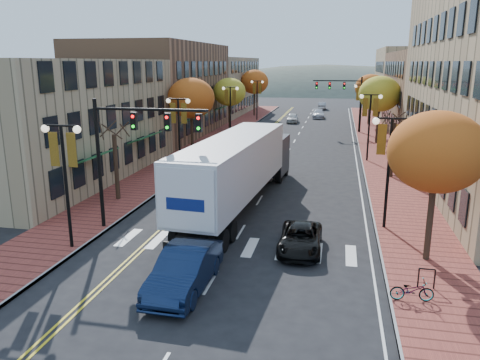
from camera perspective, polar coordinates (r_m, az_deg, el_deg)
The scene contains 32 objects.
ground at distance 21.46m, azimuth -2.14°, elevation -10.03°, with size 200.00×200.00×0.00m, color black.
sidewalk_left at distance 54.00m, azimuth -3.08°, elevation 4.89°, with size 4.00×85.00×0.15m, color brown.
sidewalk_right at distance 52.37m, azimuth 16.37°, elevation 4.04°, with size 4.00×85.00×0.15m, color brown.
building_left_near at distance 38.93m, azimuth -22.42°, elevation 6.80°, with size 12.00×22.00×9.00m, color #9E8966.
building_left_mid at distance 59.23m, azimuth -9.90°, elevation 10.81°, with size 12.00×24.00×11.00m, color brown.
building_left_far at distance 82.99m, azimuth -3.41°, elevation 11.39°, with size 12.00×26.00×9.50m, color #9E8966.
building_right_mid at distance 62.60m, azimuth 24.87°, elevation 9.44°, with size 15.00×24.00×10.00m, color brown.
building_right_far at distance 84.16m, azimuth 21.68°, elevation 10.99°, with size 15.00×20.00×11.00m, color #9E8966.
tree_left_a at distance 31.00m, azimuth -14.86°, elevation 1.52°, with size 0.28×0.28×4.20m.
tree_left_b at distance 45.26m, azimuth -5.98°, elevation 9.88°, with size 4.48×4.48×7.21m.
tree_left_c at distance 60.68m, azimuth -1.29°, elevation 10.67°, with size 4.16×4.16×6.69m.
tree_left_d at distance 78.26m, azimuth 1.77°, elevation 11.86°, with size 4.61×4.61×7.42m.
tree_right_a at distance 21.71m, azimuth 22.89°, elevation 3.14°, with size 4.16×4.16×6.69m.
tree_right_b at distance 37.78m, azimuth 18.12°, elevation 3.51°, with size 0.28×0.28×4.20m.
tree_right_c at distance 53.24m, azimuth 16.66°, elevation 10.02°, with size 4.48×4.48×7.21m.
tree_right_d at distance 69.18m, azimuth 15.65°, elevation 10.79°, with size 4.35×4.35×7.00m.
lamp_left_a at distance 23.05m, azimuth -20.65°, elevation 2.01°, with size 1.96×0.36×6.05m.
lamp_left_b at distance 37.34m, azimuth -7.49°, elevation 7.16°, with size 1.96×0.36×6.05m.
lamp_left_c at distance 54.56m, azimuth -1.19°, elevation 9.47°, with size 1.96×0.36×6.05m.
lamp_left_d at distance 72.17m, azimuth 2.10°, elevation 10.62°, with size 1.96×0.36×6.05m.
lamp_right_a at distance 25.51m, azimuth 17.80°, elevation 3.35°, with size 1.96×0.36×6.05m.
lamp_right_b at distance 43.29m, azimuth 15.55°, elevation 7.72°, with size 1.96×0.36×6.05m.
lamp_right_c at distance 61.19m, azimuth 14.60°, elevation 9.54°, with size 1.96×0.36×6.05m.
traffic_mast_near at distance 24.56m, azimuth -13.06°, elevation 4.75°, with size 6.10×0.35×7.00m.
traffic_mast_far at distance 61.09m, azimuth 12.71°, elevation 10.23°, with size 6.10×0.34×7.00m.
semi_truck at distance 28.83m, azimuth 0.08°, elevation 1.86°, with size 4.18×18.21×4.51m.
navy_sedan at distance 18.91m, azimuth -6.76°, elevation -10.80°, with size 1.78×5.12×1.69m, color #0E1A38.
black_suv at distance 22.69m, azimuth 7.37°, elevation -7.11°, with size 1.98×4.30×1.20m, color black.
car_far_white at distance 70.60m, azimuth 6.43°, elevation 7.53°, with size 1.62×4.03×1.37m, color silver.
car_far_silver at distance 76.97m, azimuth 9.52°, elevation 7.96°, with size 1.88×4.63×1.34m, color #B9B8C1.
car_far_oncoming at distance 91.22m, azimuth 9.97°, elevation 8.90°, with size 1.47×4.20×1.38m, color #9E9FA5.
bicycle at distance 18.95m, azimuth 20.23°, elevation -12.49°, with size 0.56×1.60×0.84m, color gray.
Camera 1 is at (4.80, -18.97, 8.81)m, focal length 35.00 mm.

